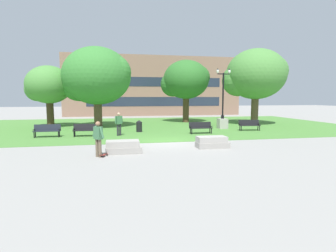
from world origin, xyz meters
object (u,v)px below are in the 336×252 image
object	(u,v)px
person_bystander_near_lawn	(119,123)
park_bench_near_right	(201,127)
park_bench_far_left	(47,130)
park_bench_far_right	(86,129)
lamp_post_right	(223,117)
skateboard	(106,154)
person_skateboarder	(98,137)
concrete_block_center	(123,147)
concrete_block_left	(212,142)
trash_bin	(139,126)
park_bench_near_left	(249,124)

from	to	relation	value
person_bystander_near_lawn	park_bench_near_right	bearing A→B (deg)	-0.41
park_bench_near_right	park_bench_far_left	bearing A→B (deg)	178.68
park_bench_far_right	lamp_post_right	distance (m)	11.94
person_bystander_near_lawn	skateboard	bearing A→B (deg)	-95.74
skateboard	person_skateboarder	bearing A→B (deg)	-142.33
concrete_block_center	person_skateboarder	distance (m)	1.52
person_skateboarder	park_bench_near_right	size ratio (longest dim) A/B	0.94
skateboard	concrete_block_left	bearing A→B (deg)	9.41
lamp_post_right	person_bystander_near_lawn	distance (m)	9.69
park_bench_far_left	trash_bin	xyz separation A→B (m)	(6.65, 1.67, -0.04)
person_skateboarder	trash_bin	world-z (taller)	person_skateboarder
park_bench_near_right	trash_bin	bearing A→B (deg)	157.45
trash_bin	park_bench_far_left	bearing A→B (deg)	-165.94
person_skateboarder	trash_bin	bearing A→B (deg)	73.26
park_bench_near_left	park_bench_far_right	size ratio (longest dim) A/B	1.01
lamp_post_right	person_bystander_near_lawn	bearing A→B (deg)	-163.03
person_skateboarder	skateboard	bearing A→B (deg)	37.67
person_bystander_near_lawn	park_bench_far_left	bearing A→B (deg)	177.55
park_bench_near_right	person_bystander_near_lawn	bearing A→B (deg)	179.59
park_bench_near_right	concrete_block_center	bearing A→B (deg)	-134.93
concrete_block_center	park_bench_far_right	world-z (taller)	park_bench_far_right
person_skateboarder	skateboard	xyz separation A→B (m)	(0.33, 0.25, -0.88)
park_bench_far_left	lamp_post_right	world-z (taller)	lamp_post_right
concrete_block_left	park_bench_near_left	world-z (taller)	park_bench_near_left
skateboard	park_bench_far_right	distance (m)	6.90
park_bench_far_right	person_bystander_near_lawn	size ratio (longest dim) A/B	1.07
concrete_block_center	park_bench_far_left	bearing A→B (deg)	129.34
park_bench_near_left	park_bench_near_right	world-z (taller)	same
concrete_block_left	person_skateboarder	distance (m)	6.29
concrete_block_left	skateboard	bearing A→B (deg)	-170.59
concrete_block_left	skateboard	size ratio (longest dim) A/B	1.78
person_skateboarder	skateboard	size ratio (longest dim) A/B	1.69
skateboard	park_bench_far_left	xyz separation A→B (m)	(-4.35, 6.80, 0.45)
concrete_block_center	skateboard	bearing A→B (deg)	-152.49
skateboard	park_bench_near_left	size ratio (longest dim) A/B	0.55
concrete_block_left	park_bench_near_left	size ratio (longest dim) A/B	0.98
park_bench_far_left	trash_bin	distance (m)	6.86
person_skateboarder	skateboard	distance (m)	0.97
person_skateboarder	park_bench_near_left	size ratio (longest dim) A/B	0.93
trash_bin	person_bystander_near_lawn	xyz separation A→B (m)	(-1.63, -1.88, 0.48)
park_bench_near_right	park_bench_far_right	size ratio (longest dim) A/B	0.99
concrete_block_left	park_bench_far_left	size ratio (longest dim) A/B	1.00
trash_bin	person_bystander_near_lawn	size ratio (longest dim) A/B	0.56
person_skateboarder	park_bench_near_right	distance (m)	9.95
skateboard	person_bystander_near_lawn	world-z (taller)	person_bystander_near_lawn
park_bench_far_left	park_bench_far_right	world-z (taller)	same
park_bench_far_left	park_bench_far_right	size ratio (longest dim) A/B	0.99
concrete_block_center	park_bench_near_right	bearing A→B (deg)	45.07
skateboard	lamp_post_right	bearing A→B (deg)	43.47
concrete_block_center	park_bench_near_left	size ratio (longest dim) A/B	0.98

